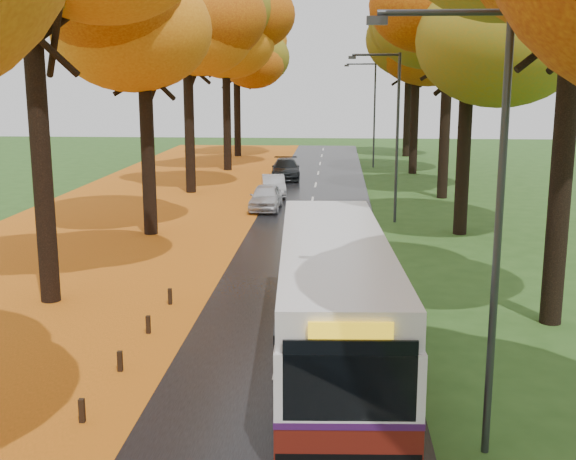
# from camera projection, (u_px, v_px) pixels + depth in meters

# --- Properties ---
(road) EXTENTS (6.50, 90.00, 0.04)m
(road) POSITION_uv_depth(u_px,v_px,m) (303.00, 243.00, 30.35)
(road) COLOR black
(road) RESTS_ON ground
(centre_line) EXTENTS (0.12, 90.00, 0.01)m
(centre_line) POSITION_uv_depth(u_px,v_px,m) (303.00, 243.00, 30.34)
(centre_line) COLOR silver
(centre_line) RESTS_ON road
(leaf_verge) EXTENTS (12.00, 90.00, 0.02)m
(leaf_verge) POSITION_uv_depth(u_px,v_px,m) (94.00, 241.00, 30.95)
(leaf_verge) COLOR #914B0D
(leaf_verge) RESTS_ON ground
(leaf_drift) EXTENTS (0.90, 90.00, 0.01)m
(leaf_drift) POSITION_uv_depth(u_px,v_px,m) (232.00, 242.00, 30.55)
(leaf_drift) COLOR orange
(leaf_drift) RESTS_ON road
(trees_left) EXTENTS (9.20, 74.00, 13.88)m
(trees_left) POSITION_uv_depth(u_px,v_px,m) (139.00, 14.00, 30.88)
(trees_left) COLOR black
(trees_left) RESTS_ON ground
(trees_right) EXTENTS (9.30, 74.20, 13.96)m
(trees_right) POSITION_uv_depth(u_px,v_px,m) (480.00, 8.00, 29.75)
(trees_right) COLOR black
(trees_right) RESTS_ON ground
(streetlamp_near) EXTENTS (2.45, 0.18, 8.00)m
(streetlamp_near) POSITION_uv_depth(u_px,v_px,m) (485.00, 203.00, 12.52)
(streetlamp_near) COLOR #333538
(streetlamp_near) RESTS_ON ground
(streetlamp_mid) EXTENTS (2.45, 0.18, 8.00)m
(streetlamp_mid) POSITION_uv_depth(u_px,v_px,m) (392.00, 124.00, 34.00)
(streetlamp_mid) COLOR #333538
(streetlamp_mid) RESTS_ON ground
(streetlamp_far) EXTENTS (2.45, 0.18, 8.00)m
(streetlamp_far) POSITION_uv_depth(u_px,v_px,m) (371.00, 106.00, 55.48)
(streetlamp_far) COLOR #333538
(streetlamp_far) RESTS_ON ground
(bus) EXTENTS (3.19, 11.48, 2.99)m
(bus) POSITION_uv_depth(u_px,v_px,m) (334.00, 296.00, 17.68)
(bus) COLOR #58150D
(bus) RESTS_ON road
(car_white) EXTENTS (1.60, 3.91, 1.33)m
(car_white) POSITION_uv_depth(u_px,v_px,m) (266.00, 197.00, 37.96)
(car_white) COLOR silver
(car_white) RESTS_ON road
(car_silver) EXTENTS (1.81, 3.85, 1.22)m
(car_silver) POSITION_uv_depth(u_px,v_px,m) (273.00, 186.00, 42.41)
(car_silver) COLOR #979A9F
(car_silver) RESTS_ON road
(car_dark) EXTENTS (2.24, 4.82, 1.36)m
(car_dark) POSITION_uv_depth(u_px,v_px,m) (286.00, 169.00, 49.56)
(car_dark) COLOR black
(car_dark) RESTS_ON road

